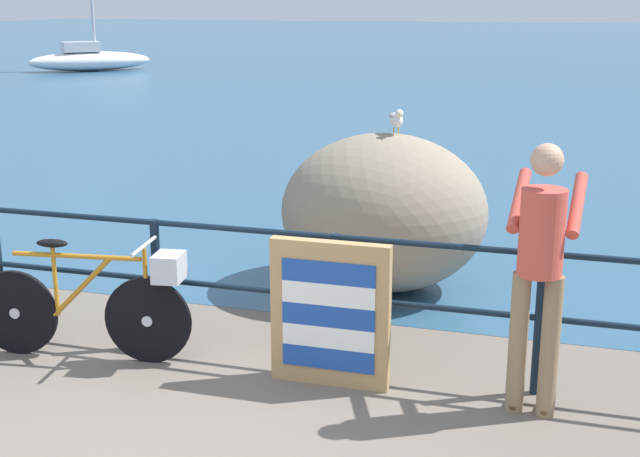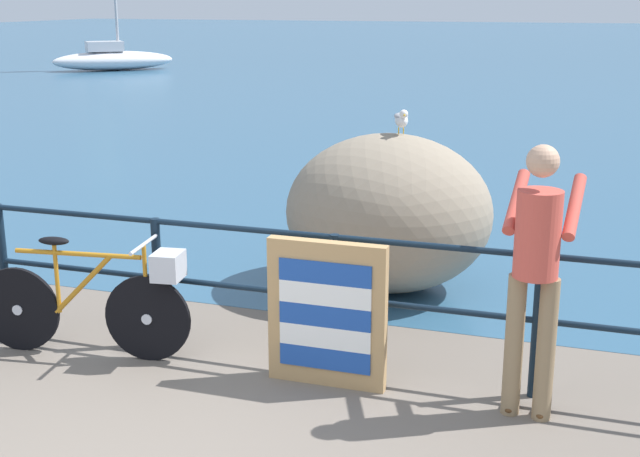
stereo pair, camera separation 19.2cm
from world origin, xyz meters
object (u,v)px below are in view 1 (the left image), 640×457
at_px(seagull, 396,118).
at_px(sailboat, 88,51).
at_px(folded_deckchair_stack, 330,314).
at_px(breakwater_boulder_main, 384,212).
at_px(person_at_railing, 540,267).
at_px(bicycle, 99,300).

relative_size(seagull, sailboat, 0.05).
height_order(folded_deckchair_stack, breakwater_boulder_main, breakwater_boulder_main).
bearing_deg(seagull, sailboat, -165.00).
height_order(person_at_railing, folded_deckchair_stack, person_at_railing).
xyz_separation_m(bicycle, seagull, (1.75, 2.24, 1.12)).
height_order(person_at_railing, breakwater_boulder_main, person_at_railing).
xyz_separation_m(bicycle, breakwater_boulder_main, (1.66, 2.20, 0.26)).
distance_m(bicycle, breakwater_boulder_main, 2.77).
xyz_separation_m(person_at_railing, seagull, (-1.37, 2.19, 0.59)).
height_order(seagull, sailboat, sailboat).
bearing_deg(folded_deckchair_stack, seagull, 89.95).
relative_size(folded_deckchair_stack, seagull, 3.08).
height_order(folded_deckchair_stack, sailboat, sailboat).
distance_m(person_at_railing, seagull, 2.65).
bearing_deg(bicycle, seagull, 44.38).
bearing_deg(seagull, person_at_railing, 9.67).
height_order(bicycle, folded_deckchair_stack, folded_deckchair_stack).
relative_size(folded_deckchair_stack, sailboat, 0.17).
distance_m(folded_deckchair_stack, breakwater_boulder_main, 2.14).
bearing_deg(folded_deckchair_stack, breakwater_boulder_main, 92.39).
bearing_deg(breakwater_boulder_main, person_at_railing, -55.79).
xyz_separation_m(breakwater_boulder_main, seagull, (0.09, 0.04, 0.86)).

